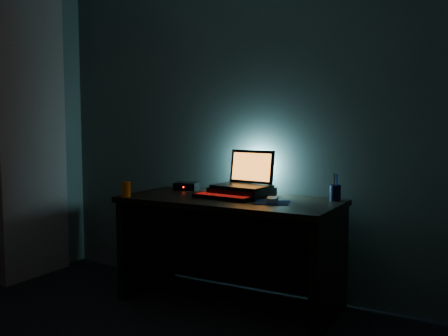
# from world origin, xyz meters

# --- Properties ---
(room) EXTENTS (3.50, 4.00, 2.50)m
(room) POSITION_xyz_m (0.00, 0.00, 1.25)
(room) COLOR black
(room) RESTS_ON ground
(desk) EXTENTS (1.50, 0.70, 0.75)m
(desk) POSITION_xyz_m (0.00, 1.67, 0.49)
(desk) COLOR black
(desk) RESTS_ON ground
(curtain) EXTENTS (0.06, 0.65, 2.30)m
(curtain) POSITION_xyz_m (-1.71, 1.42, 1.15)
(curtain) COLOR tan
(curtain) RESTS_ON ground
(riser) EXTENTS (0.43, 0.34, 0.06)m
(riser) POSITION_xyz_m (0.03, 1.75, 0.78)
(riser) COLOR black
(riser) RESTS_ON desk
(laptop) EXTENTS (0.41, 0.32, 0.26)m
(laptop) POSITION_xyz_m (0.03, 1.80, 0.87)
(laptop) COLOR black
(laptop) RESTS_ON riser
(keyboard) EXTENTS (0.44, 0.18, 0.03)m
(keyboard) POSITION_xyz_m (-0.03, 1.57, 0.76)
(keyboard) COLOR black
(keyboard) RESTS_ON desk
(mousepad) EXTENTS (0.27, 0.26, 0.00)m
(mousepad) POSITION_xyz_m (0.34, 1.57, 0.75)
(mousepad) COLOR navy
(mousepad) RESTS_ON desk
(mouse) EXTENTS (0.09, 0.12, 0.03)m
(mouse) POSITION_xyz_m (0.34, 1.57, 0.77)
(mouse) COLOR #97999D
(mouse) RESTS_ON mousepad
(pen_cup) EXTENTS (0.08, 0.08, 0.10)m
(pen_cup) POSITION_xyz_m (0.67, 1.86, 0.80)
(pen_cup) COLOR black
(pen_cup) RESTS_ON desk
(juice_glass) EXTENTS (0.08, 0.08, 0.11)m
(juice_glass) POSITION_xyz_m (-0.66, 1.32, 0.80)
(juice_glass) COLOR orange
(juice_glass) RESTS_ON desk
(router) EXTENTS (0.20, 0.17, 0.06)m
(router) POSITION_xyz_m (-0.49, 1.83, 0.78)
(router) COLOR black
(router) RESTS_ON desk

